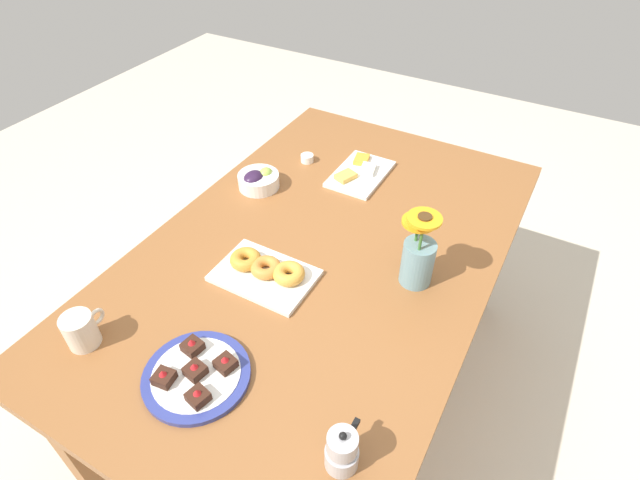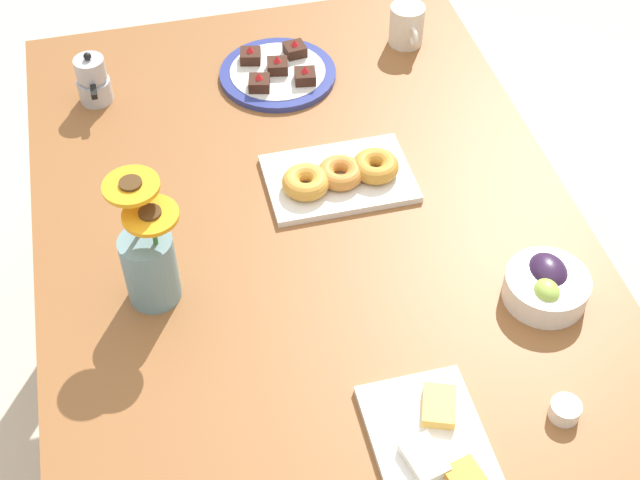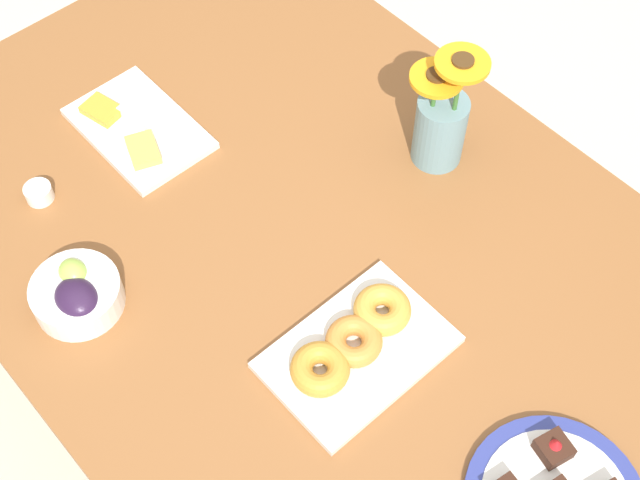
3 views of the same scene
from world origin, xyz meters
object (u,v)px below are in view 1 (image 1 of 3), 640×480
object	(u,v)px
jam_cup_honey	(307,158)
coffee_mug	(81,330)
cheese_platter	(360,173)
croissant_platter	(266,271)
dessert_plate	(196,375)
moka_pot	(342,451)
dining_table	(320,270)
flower_vase	(418,258)
grape_bowl	(258,180)

from	to	relation	value
jam_cup_honey	coffee_mug	bearing A→B (deg)	176.54
cheese_platter	croissant_platter	size ratio (longest dim) A/B	0.93
dessert_plate	cheese_platter	bearing A→B (deg)	2.12
moka_pot	dining_table	bearing A→B (deg)	33.13
dining_table	dessert_plate	distance (m)	0.54
flower_vase	jam_cup_honey	bearing A→B (deg)	56.08
dining_table	grape_bowl	world-z (taller)	grape_bowl
dining_table	jam_cup_honey	size ratio (longest dim) A/B	33.33
cheese_platter	coffee_mug	bearing A→B (deg)	164.79
cheese_platter	dining_table	bearing A→B (deg)	-170.51
croissant_platter	flower_vase	bearing A→B (deg)	-63.11
dining_table	coffee_mug	size ratio (longest dim) A/B	14.19
dining_table	grape_bowl	bearing A→B (deg)	62.39
croissant_platter	jam_cup_honey	world-z (taller)	croissant_platter
jam_cup_honey	flower_vase	world-z (taller)	flower_vase
dessert_plate	dining_table	bearing A→B (deg)	-3.80
grape_bowl	cheese_platter	distance (m)	0.37
dining_table	moka_pot	bearing A→B (deg)	-146.87
dining_table	croissant_platter	distance (m)	0.22
dining_table	moka_pot	size ratio (longest dim) A/B	13.45
dining_table	jam_cup_honey	bearing A→B (deg)	34.82
dining_table	dessert_plate	bearing A→B (deg)	176.20
grape_bowl	cheese_platter	world-z (taller)	grape_bowl
flower_vase	dessert_plate	bearing A→B (deg)	149.02
cheese_platter	croissant_platter	world-z (taller)	croissant_platter
coffee_mug	jam_cup_honey	xyz separation A→B (m)	(1.00, -0.06, -0.03)
dining_table	croissant_platter	size ratio (longest dim) A/B	5.71
grape_bowl	croissant_platter	size ratio (longest dim) A/B	0.51
dining_table	flower_vase	xyz separation A→B (m)	(0.02, -0.30, 0.17)
croissant_platter	moka_pot	bearing A→B (deg)	-130.53
cheese_platter	moka_pot	world-z (taller)	moka_pot
croissant_platter	dessert_plate	xyz separation A→B (m)	(-0.36, -0.05, -0.01)
jam_cup_honey	moka_pot	bearing A→B (deg)	-146.14
grape_bowl	jam_cup_honey	world-z (taller)	grape_bowl
dessert_plate	coffee_mug	bearing A→B (deg)	100.08
jam_cup_honey	moka_pot	size ratio (longest dim) A/B	0.40
dining_table	grape_bowl	xyz separation A→B (m)	(0.18, 0.35, 0.12)
dining_table	cheese_platter	bearing A→B (deg)	9.49
grape_bowl	moka_pot	bearing A→B (deg)	-135.88
cheese_platter	dessert_plate	bearing A→B (deg)	-177.88
dining_table	croissant_platter	xyz separation A→B (m)	(-0.17, 0.08, 0.10)
cheese_platter	moka_pot	xyz separation A→B (m)	(-0.97, -0.43, 0.04)
coffee_mug	dessert_plate	size ratio (longest dim) A/B	0.44
dining_table	flower_vase	bearing A→B (deg)	-86.23
grape_bowl	jam_cup_honey	distance (m)	0.24
cheese_platter	moka_pot	distance (m)	1.06
croissant_platter	moka_pot	distance (m)	0.57
grape_bowl	jam_cup_honey	xyz separation A→B (m)	(0.23, -0.07, -0.01)
dessert_plate	moka_pot	xyz separation A→B (m)	(-0.01, -0.39, 0.04)
dining_table	moka_pot	world-z (taller)	moka_pot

